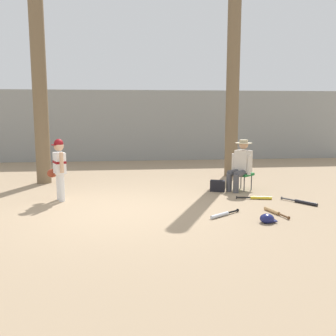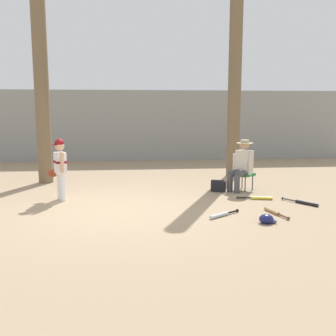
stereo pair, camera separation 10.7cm
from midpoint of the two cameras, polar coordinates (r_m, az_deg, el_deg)
name	(u,v)px [view 1 (the left image)]	position (r m, az deg, el deg)	size (l,w,h in m)	color
ground_plane	(115,211)	(7.32, -8.33, -6.37)	(60.00, 60.00, 0.00)	#9E8466
concrete_back_wall	(120,126)	(14.43, -7.43, 6.34)	(18.00, 0.36, 2.62)	gray
tree_near_player	(40,91)	(10.34, -19.02, 10.86)	(0.51, 0.51, 5.23)	brown
tree_behind_spectator	(233,82)	(11.05, 9.45, 12.65)	(0.52, 0.52, 5.86)	brown
young_ballplayer	(59,166)	(8.24, -16.45, 0.35)	(0.47, 0.55, 1.31)	white
folding_stool	(243,175)	(9.21, 10.87, -1.00)	(0.56, 0.56, 0.41)	#196B2D
seated_spectator	(241,164)	(9.09, 10.56, 0.64)	(0.65, 0.61, 1.20)	#47474C
handbag_beside_stool	(218,186)	(8.97, 7.13, -2.69)	(0.34, 0.18, 0.26)	black
bat_wood_tan	(274,211)	(7.31, 15.22, -6.34)	(0.22, 0.72, 0.07)	tan
bat_black_composite	(303,202)	(8.21, 19.32, -4.88)	(0.51, 0.70, 0.07)	black
bat_yellow_trainer	(258,198)	(8.35, 13.08, -4.39)	(0.75, 0.21, 0.07)	yellow
bat_aluminum_silver	(222,215)	(6.91, 7.67, -6.97)	(0.64, 0.48, 0.07)	#B7BCC6
batting_helmet_navy	(267,219)	(6.67, 14.25, -7.40)	(0.29, 0.22, 0.17)	navy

